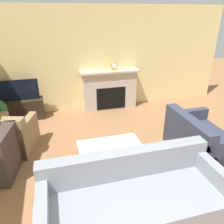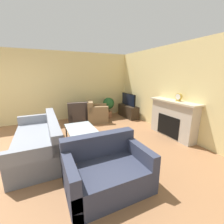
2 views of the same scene
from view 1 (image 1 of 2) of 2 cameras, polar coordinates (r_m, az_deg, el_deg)
name	(u,v)px [view 1 (image 1 of 2)]	position (r m, az deg, el deg)	size (l,w,h in m)	color
wall_back	(83,60)	(5.95, -7.63, 13.22)	(8.10, 0.06, 2.70)	beige
fireplace	(110,89)	(6.08, -0.65, 6.12)	(1.59, 0.40, 1.10)	#BCB2A3
tv_stand	(21,109)	(5.99, -22.74, 0.61)	(1.13, 0.39, 0.52)	#2D2319
tv	(17,90)	(5.82, -23.57, 5.24)	(1.00, 0.06, 0.51)	black
couch_sectional	(134,199)	(3.08, 5.66, -21.67)	(2.37, 0.96, 0.82)	gray
couch_loveseat	(200,141)	(4.49, 22.09, -6.94)	(0.93, 1.33, 0.82)	#33384C
armchair_accent	(13,137)	(4.67, -24.35, -5.94)	(0.91, 0.94, 0.82)	#8C704C
coffee_table	(111,149)	(3.73, -0.27, -9.68)	(1.08, 0.71, 0.44)	#333338
mantel_clock	(114,65)	(5.95, 0.55, 12.07)	(0.19, 0.07, 0.22)	#B79338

